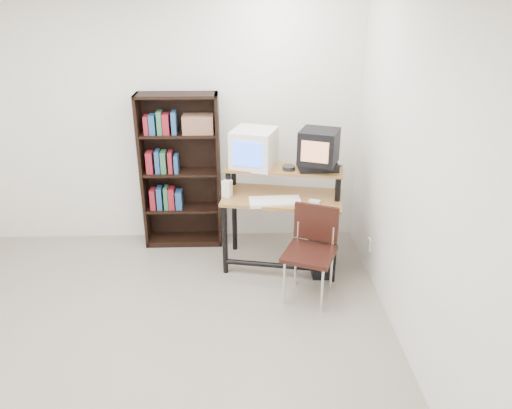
{
  "coord_description": "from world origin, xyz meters",
  "views": [
    {
      "loc": [
        0.77,
        -2.98,
        2.56
      ],
      "look_at": [
        0.91,
        1.1,
        0.75
      ],
      "focal_mm": 35.0,
      "sensor_mm": 36.0,
      "label": 1
    }
  ],
  "objects_px": {
    "crt_tv": "(319,147)",
    "pc_tower": "(321,249)",
    "crt_monitor": "(254,148)",
    "computer_desk": "(282,201)",
    "bookshelf": "(181,169)",
    "school_chair": "(312,244)"
  },
  "relations": [
    {
      "from": "crt_tv",
      "to": "pc_tower",
      "type": "height_order",
      "value": "crt_tv"
    },
    {
      "from": "crt_tv",
      "to": "pc_tower",
      "type": "distance_m",
      "value": 1.01
    },
    {
      "from": "computer_desk",
      "to": "crt_monitor",
      "type": "relative_size",
      "value": 2.45
    },
    {
      "from": "crt_monitor",
      "to": "crt_tv",
      "type": "height_order",
      "value": "crt_tv"
    },
    {
      "from": "computer_desk",
      "to": "school_chair",
      "type": "height_order",
      "value": "computer_desk"
    },
    {
      "from": "school_chair",
      "to": "bookshelf",
      "type": "xyz_separation_m",
      "value": [
        -1.22,
        1.05,
        0.32
      ]
    },
    {
      "from": "pc_tower",
      "to": "school_chair",
      "type": "xyz_separation_m",
      "value": [
        -0.16,
        -0.43,
        0.3
      ]
    },
    {
      "from": "school_chair",
      "to": "computer_desk",
      "type": "bearing_deg",
      "value": 134.88
    },
    {
      "from": "crt_tv",
      "to": "bookshelf",
      "type": "distance_m",
      "value": 1.47
    },
    {
      "from": "school_chair",
      "to": "crt_tv",
      "type": "bearing_deg",
      "value": 102.26
    },
    {
      "from": "computer_desk",
      "to": "crt_tv",
      "type": "distance_m",
      "value": 0.62
    },
    {
      "from": "crt_tv",
      "to": "school_chair",
      "type": "bearing_deg",
      "value": -79.89
    },
    {
      "from": "crt_monitor",
      "to": "pc_tower",
      "type": "height_order",
      "value": "crt_monitor"
    },
    {
      "from": "pc_tower",
      "to": "school_chair",
      "type": "bearing_deg",
      "value": -110.11
    },
    {
      "from": "computer_desk",
      "to": "bookshelf",
      "type": "height_order",
      "value": "bookshelf"
    },
    {
      "from": "crt_monitor",
      "to": "school_chair",
      "type": "bearing_deg",
      "value": -36.65
    },
    {
      "from": "crt_monitor",
      "to": "bookshelf",
      "type": "relative_size",
      "value": 0.3
    },
    {
      "from": "computer_desk",
      "to": "crt_tv",
      "type": "xyz_separation_m",
      "value": [
        0.32,
        0.02,
        0.53
      ]
    },
    {
      "from": "crt_monitor",
      "to": "bookshelf",
      "type": "xyz_separation_m",
      "value": [
        -0.74,
        0.34,
        -0.32
      ]
    },
    {
      "from": "crt_tv",
      "to": "bookshelf",
      "type": "relative_size",
      "value": 0.26
    },
    {
      "from": "computer_desk",
      "to": "bookshelf",
      "type": "distance_m",
      "value": 1.14
    },
    {
      "from": "crt_monitor",
      "to": "school_chair",
      "type": "xyz_separation_m",
      "value": [
        0.48,
        -0.71,
        -0.64
      ]
    }
  ]
}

